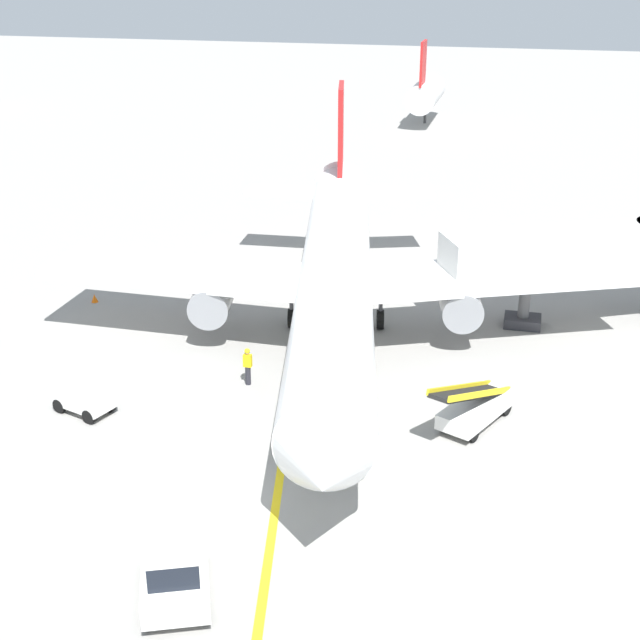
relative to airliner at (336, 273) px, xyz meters
The scene contains 11 objects.
ground_plane 14.57m from the airliner, 94.80° to the right, with size 300.00×300.00×0.00m, color gray.
taxi_line_yellow 9.73m from the airliner, 89.31° to the right, with size 0.30×80.00×0.01m, color yellow.
airliner is the anchor object (origin of this frame).
jet_bridge 12.67m from the airliner, 24.63° to the left, with size 12.61×8.07×4.85m.
pushback_tug 19.09m from the airliner, 91.28° to the right, with size 3.12×4.05×2.20m.
baggage_tug_near_wing 12.86m from the airliner, 132.16° to the right, with size 2.69×2.00×2.10m.
belt_loader_forward_hold 10.09m from the airliner, 42.75° to the right, with size 3.22×5.07×2.59m.
ground_crew_marshaller 6.55m from the airliner, 115.66° to the right, with size 0.36×0.24×1.70m.
safety_cone_nose_left 9.08m from the airliner, 152.98° to the left, with size 0.36×0.36×0.44m, color orange.
safety_cone_nose_right 14.02m from the airliner, behind, with size 0.36×0.36×0.44m, color orange.
distant_aircraft_mid_left 57.23m from the airliner, 93.17° to the left, with size 3.00×10.10×8.80m.
Camera 1 is at (9.65, -23.65, 17.49)m, focal length 49.44 mm.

